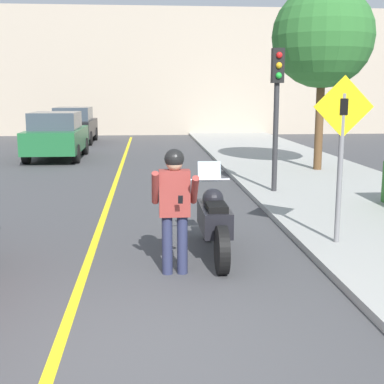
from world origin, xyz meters
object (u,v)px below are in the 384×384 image
traffic_light (277,92)px  person_biker (175,199)px  motorcycle (214,221)px  crossing_sign (341,144)px  street_tree (323,37)px  parked_car_green (57,135)px  parked_car_black (74,125)px

traffic_light → person_biker: bearing=-116.2°
motorcycle → traffic_light: 5.20m
person_biker → traffic_light: size_ratio=0.52×
person_biker → crossing_sign: size_ratio=0.66×
street_tree → parked_car_green: 9.74m
crossing_sign → traffic_light: traffic_light is taller
motorcycle → street_tree: (4.07, 7.82, 3.41)m
parked_car_green → crossing_sign: bearing=-62.6°
motorcycle → person_biker: person_biker is taller
parked_car_green → parked_car_black: same height
person_biker → motorcycle: bearing=52.5°
motorcycle → person_biker: bearing=-127.5°
parked_car_green → person_biker: bearing=-74.3°
person_biker → traffic_light: (2.58, 5.24, 1.36)m
parked_car_green → parked_car_black: 6.19m
person_biker → parked_car_black: (-3.78, 18.92, -0.16)m
crossing_sign → traffic_light: 4.38m
street_tree → parked_car_black: (-8.47, 10.29, -3.06)m
crossing_sign → street_tree: bearing=74.3°
street_tree → parked_car_black: street_tree is taller
crossing_sign → street_tree: (2.16, 7.70, 2.30)m
motorcycle → crossing_sign: (1.91, 0.12, 1.11)m
crossing_sign → parked_car_green: size_ratio=0.60×
crossing_sign → parked_car_black: 19.08m
parked_car_green → street_tree: bearing=-26.4°
crossing_sign → parked_car_black: (-6.31, 17.99, -0.76)m
motorcycle → traffic_light: bearing=66.1°
street_tree → parked_car_black: size_ratio=1.26×
motorcycle → parked_car_black: (-4.40, 18.11, 0.34)m
person_biker → parked_car_green: parked_car_green is taller
motorcycle → crossing_sign: size_ratio=0.93×
parked_car_black → street_tree: bearing=-50.5°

